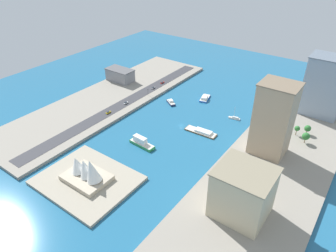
% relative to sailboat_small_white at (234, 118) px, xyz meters
% --- Properties ---
extents(ground_plane, '(440.00, 440.00, 0.00)m').
position_rel_sailboat_small_white_xyz_m(ground_plane, '(31.81, 36.23, -0.97)').
color(ground_plane, '#23668E').
extents(quay_west, '(70.00, 240.00, 2.47)m').
position_rel_sailboat_small_white_xyz_m(quay_west, '(-52.06, 36.23, 0.26)').
color(quay_west, gray).
rests_on(quay_west, ground_plane).
extents(quay_east, '(70.00, 240.00, 2.47)m').
position_rel_sailboat_small_white_xyz_m(quay_east, '(115.68, 36.23, 0.26)').
color(quay_east, gray).
rests_on(quay_east, ground_plane).
extents(peninsula_point, '(61.56, 49.94, 2.00)m').
position_rel_sailboat_small_white_xyz_m(peninsula_point, '(43.23, 130.19, 0.03)').
color(peninsula_point, '#A89E89').
rests_on(peninsula_point, ground_plane).
extents(road_strip, '(12.73, 228.00, 0.15)m').
position_rel_sailboat_small_white_xyz_m(road_strip, '(95.58, 36.23, 1.57)').
color(road_strip, '#38383D').
rests_on(road_strip, quay_east).
extents(sailboat_small_white, '(11.19, 3.91, 11.98)m').
position_rel_sailboat_small_white_xyz_m(sailboat_small_white, '(0.00, 0.00, 0.00)').
color(sailboat_small_white, white).
rests_on(sailboat_small_white, ground_plane).
extents(catamaran_blue, '(11.28, 18.52, 3.87)m').
position_rel_sailboat_small_white_xyz_m(catamaran_blue, '(40.05, -17.84, 0.41)').
color(catamaran_blue, blue).
rests_on(catamaran_blue, ground_plane).
extents(ferry_green_doubledeck, '(23.23, 7.76, 7.12)m').
position_rel_sailboat_small_white_xyz_m(ferry_green_doubledeck, '(40.69, 78.05, 1.67)').
color(ferry_green_doubledeck, '#2D8C4C').
rests_on(ferry_green_doubledeck, ground_plane).
extents(patrol_launch_navy, '(13.12, 10.80, 3.54)m').
position_rel_sailboat_small_white_xyz_m(patrol_launch_navy, '(62.03, 8.80, 0.32)').
color(patrol_launch_navy, '#1E284C').
rests_on(patrol_launch_navy, ground_plane).
extents(barge_flat_brown, '(27.68, 8.97, 2.94)m').
position_rel_sailboat_small_white_xyz_m(barge_flat_brown, '(11.97, 36.16, 0.16)').
color(barge_flat_brown, brown).
rests_on(barge_flat_brown, ground_plane).
extents(office_block_beige, '(30.39, 28.02, 30.61)m').
position_rel_sailboat_small_white_xyz_m(office_block_beige, '(-49.37, 98.41, 16.83)').
color(office_block_beige, '#C6B793').
rests_on(office_block_beige, quay_west).
extents(apartment_midrise_tan, '(25.22, 22.20, 53.77)m').
position_rel_sailboat_small_white_xyz_m(apartment_midrise_tan, '(-41.05, 32.23, 28.41)').
color(apartment_midrise_tan, tan).
rests_on(apartment_midrise_tan, quay_west).
extents(tower_tall_glass, '(33.11, 24.86, 51.54)m').
position_rel_sailboat_small_white_xyz_m(tower_tall_glass, '(-56.91, -49.53, 27.29)').
color(tower_tall_glass, '#8C9EB2').
rests_on(tower_tall_glass, quay_west).
extents(warehouse_low_gray, '(30.24, 16.39, 13.20)m').
position_rel_sailboat_small_white_xyz_m(warehouse_low_gray, '(134.86, 1.08, 8.13)').
color(warehouse_low_gray, gray).
rests_on(warehouse_low_gray, quay_east).
extents(pickup_red, '(2.08, 5.01, 1.47)m').
position_rel_sailboat_small_white_xyz_m(pickup_red, '(93.63, -19.80, 2.37)').
color(pickup_red, black).
rests_on(pickup_red, road_strip).
extents(taxi_yellow_cab, '(1.92, 4.89, 1.66)m').
position_rel_sailboat_small_white_xyz_m(taxi_yellow_cab, '(93.76, 60.51, 2.46)').
color(taxi_yellow_cab, black).
rests_on(taxi_yellow_cab, road_strip).
extents(van_white, '(1.99, 4.88, 1.65)m').
position_rel_sailboat_small_white_xyz_m(van_white, '(93.51, 37.81, 2.45)').
color(van_white, black).
rests_on(van_white, road_strip).
extents(sedan_silver, '(2.04, 4.49, 1.55)m').
position_rel_sailboat_small_white_xyz_m(sedan_silver, '(93.42, -3.58, 2.40)').
color(sedan_silver, black).
rests_on(sedan_silver, road_strip).
extents(traffic_light_waterfront, '(0.36, 0.36, 6.50)m').
position_rel_sailboat_small_white_xyz_m(traffic_light_waterfront, '(87.75, 11.58, 5.84)').
color(traffic_light_waterfront, black).
rests_on(traffic_light_waterfront, quay_east).
extents(opera_landmark, '(29.60, 21.75, 18.62)m').
position_rel_sailboat_small_white_xyz_m(opera_landmark, '(42.96, 130.19, 7.67)').
color(opera_landmark, '#BCAD93').
rests_on(opera_landmark, peninsula_point).
extents(park_tree_cluster, '(13.51, 18.73, 8.76)m').
position_rel_sailboat_small_white_xyz_m(park_tree_cluster, '(-58.27, -0.49, 7.18)').
color(park_tree_cluster, brown).
rests_on(park_tree_cluster, quay_west).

